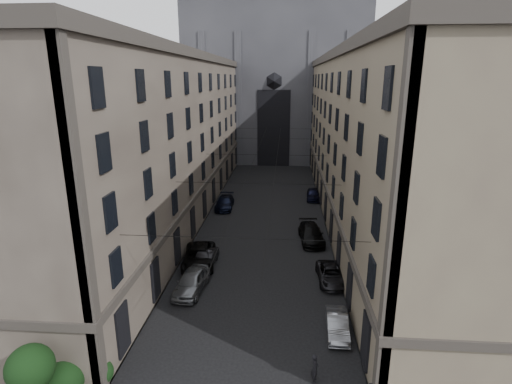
% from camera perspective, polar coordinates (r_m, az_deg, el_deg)
% --- Properties ---
extents(sidewalk_left, '(7.00, 80.00, 0.15)m').
position_cam_1_polar(sidewalk_left, '(50.73, -10.56, -2.66)').
color(sidewalk_left, '#383533').
rests_on(sidewalk_left, ground).
extents(sidewalk_right, '(7.00, 80.00, 0.15)m').
position_cam_1_polar(sidewalk_right, '(49.78, 13.57, -3.21)').
color(sidewalk_right, '#383533').
rests_on(sidewalk_right, ground).
extents(building_left, '(13.60, 60.60, 18.85)m').
position_cam_1_polar(building_left, '(49.46, -14.43, 7.68)').
color(building_left, '#453C35').
rests_on(building_left, ground).
extents(building_right, '(13.60, 60.60, 18.85)m').
position_cam_1_polar(building_right, '(48.21, 17.76, 7.23)').
color(building_right, brown).
rests_on(building_right, ground).
extents(gothic_tower, '(35.00, 23.00, 58.00)m').
position_cam_1_polar(gothic_tower, '(85.42, 2.87, 17.13)').
color(gothic_tower, '#2D2D33').
rests_on(gothic_tower, ground).
extents(shrub_cluster, '(3.90, 4.40, 3.90)m').
position_cam_1_polar(shrub_cluster, '(23.70, -26.72, -22.96)').
color(shrub_cluster, black).
rests_on(shrub_cluster, sidewalk_left).
extents(tram_wires, '(14.00, 60.00, 0.43)m').
position_cam_1_polar(tram_wires, '(46.94, 1.42, 5.16)').
color(tram_wires, black).
rests_on(tram_wires, ground).
extents(car_left_near, '(2.43, 5.01, 1.65)m').
position_cam_1_polar(car_left_near, '(32.15, -9.21, -12.52)').
color(car_left_near, slate).
rests_on(car_left_near, ground).
extents(car_left_midnear, '(1.80, 4.30, 1.38)m').
position_cam_1_polar(car_left_midnear, '(35.93, -7.21, -9.47)').
color(car_left_midnear, black).
rests_on(car_left_midnear, ground).
extents(car_left_midfar, '(3.37, 6.15, 1.63)m').
position_cam_1_polar(car_left_midfar, '(36.14, -8.15, -9.14)').
color(car_left_midfar, black).
rests_on(car_left_midfar, ground).
extents(car_left_far, '(2.23, 5.23, 1.50)m').
position_cam_1_polar(car_left_far, '(51.03, -4.50, -1.52)').
color(car_left_far, black).
rests_on(car_left_far, ground).
extents(car_right_near, '(1.47, 3.91, 1.28)m').
position_cam_1_polar(car_right_near, '(27.81, 11.52, -18.05)').
color(car_right_near, gray).
rests_on(car_right_near, ground).
extents(car_right_midnear, '(2.35, 4.71, 1.28)m').
position_cam_1_polar(car_right_midnear, '(33.76, 10.68, -11.49)').
color(car_right_midnear, black).
rests_on(car_right_midnear, ground).
extents(car_right_midfar, '(2.73, 5.74, 1.62)m').
position_cam_1_polar(car_right_midfar, '(41.10, 7.90, -5.96)').
color(car_right_midfar, black).
rests_on(car_right_midfar, ground).
extents(car_right_far, '(2.00, 4.50, 1.51)m').
position_cam_1_polar(car_right_far, '(55.13, 8.18, -0.30)').
color(car_right_far, black).
rests_on(car_right_far, ground).
extents(pedestrian, '(0.43, 0.64, 1.70)m').
position_cam_1_polar(pedestrian, '(23.96, 8.40, -23.63)').
color(pedestrian, black).
rests_on(pedestrian, ground).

